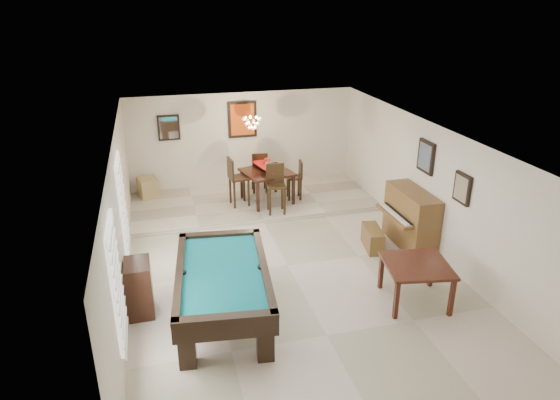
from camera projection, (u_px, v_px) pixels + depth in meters
name	position (u px, v px, depth m)	size (l,w,h in m)	color
ground_plane	(288.00, 266.00, 9.77)	(6.00, 9.00, 0.02)	beige
wall_back	(243.00, 141.00, 13.30)	(6.00, 0.04, 2.60)	silver
wall_front	(404.00, 364.00, 5.25)	(6.00, 0.04, 2.60)	silver
wall_left	(120.00, 222.00, 8.57)	(0.04, 9.00, 2.60)	silver
wall_right	(432.00, 190.00, 9.98)	(0.04, 9.00, 2.60)	silver
ceiling	(289.00, 136.00, 8.78)	(6.00, 9.00, 0.04)	white
dining_step	(253.00, 201.00, 12.65)	(6.00, 2.50, 0.12)	beige
window_left_front	(117.00, 282.00, 6.57)	(0.06, 1.00, 1.70)	white
window_left_rear	(122.00, 203.00, 9.07)	(0.06, 1.00, 1.70)	white
pool_table	(223.00, 295.00, 8.01)	(1.44, 2.66, 0.89)	black
square_table	(415.00, 283.00, 8.50)	(1.06, 1.06, 0.73)	#35160D
upright_piano	(405.00, 219.00, 10.33)	(0.82, 1.46, 1.21)	brown
piano_bench	(373.00, 238.00, 10.37)	(0.31, 0.79, 0.44)	brown
apothecary_chest	(139.00, 288.00, 8.16)	(0.41, 0.62, 0.93)	black
dining_table	(267.00, 184.00, 12.35)	(1.10, 1.10, 0.91)	black
flower_vase	(267.00, 162.00, 12.13)	(0.13, 0.13, 0.23)	red
dining_chair_south	(276.00, 189.00, 11.67)	(0.43, 0.43, 1.15)	black
dining_chair_north	(259.00, 171.00, 12.97)	(0.40, 0.40, 1.08)	black
dining_chair_west	(239.00, 181.00, 12.09)	(0.45, 0.45, 1.21)	black
dining_chair_east	(294.00, 180.00, 12.51)	(0.36, 0.36, 0.97)	black
corner_bench	(148.00, 187.00, 12.72)	(0.44, 0.54, 0.49)	tan
chandelier	(252.00, 119.00, 11.80)	(0.44, 0.44, 0.60)	#FFE5B2
back_painting	(242.00, 119.00, 13.04)	(0.75, 0.06, 0.95)	#D84C14
back_mirror	(169.00, 128.00, 12.63)	(0.55, 0.06, 0.65)	white
right_picture_upper	(426.00, 157.00, 10.02)	(0.06, 0.55, 0.65)	slate
right_picture_lower	(462.00, 188.00, 8.93)	(0.06, 0.45, 0.55)	gray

